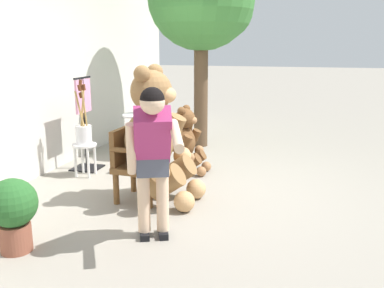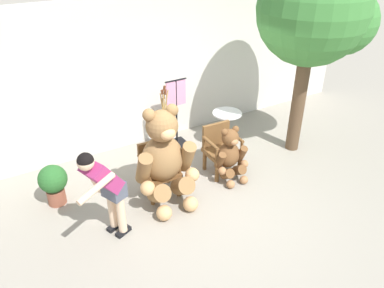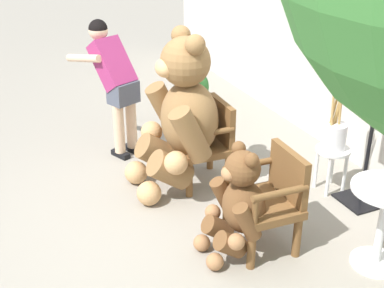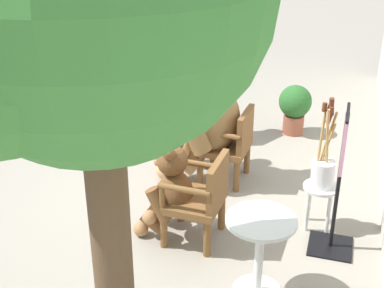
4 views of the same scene
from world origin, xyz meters
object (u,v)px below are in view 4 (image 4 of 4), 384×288
Objects in this scene: white_stool at (320,195)px; person_visitor at (203,73)px; round_side_table at (260,248)px; potted_plant at (295,106)px; wooden_chair_left at (230,143)px; clothing_display_stand at (339,180)px; wooden_chair_right at (200,197)px; brush_bucket at (323,167)px; teddy_bear_small at (170,190)px; teddy_bear_large at (207,113)px.

person_visitor is at bearing -136.02° from white_stool.
potted_plant is at bearing -177.72° from round_side_table.
wooden_chair_left is 1.87× the size of white_stool.
person_visitor is 2.74m from clothing_display_stand.
white_stool is at bearing 57.18° from wooden_chair_left.
brush_bucket is (-0.53, 1.05, 0.20)m from wooden_chair_right.
teddy_bear_small is (1.20, -0.29, 0.01)m from wooden_chair_left.
white_stool is (0.68, 1.05, -0.11)m from wooden_chair_left.
teddy_bear_small is (1.21, -0.03, -0.31)m from teddy_bear_large.
wooden_chair_right is 1.19m from brush_bucket.
clothing_display_stand reaches higher than brush_bucket.
wooden_chair_left is 1.24m from teddy_bear_small.
round_side_table reaches higher than potted_plant.
wooden_chair_left is 0.96× the size of brush_bucket.
white_stool is 2.27m from potted_plant.
teddy_bear_small is 1.13m from round_side_table.
brush_bucket reaches higher than round_side_table.
brush_bucket is at bearing 57.24° from wooden_chair_left.
wooden_chair_right is 1.18m from white_stool.
potted_plant is at bearing 112.84° from person_visitor.
clothing_display_stand is at bearing 14.91° from potted_plant.
person_visitor is (-2.26, -0.61, 0.43)m from wooden_chair_right.
round_side_table is 1.01m from clothing_display_stand.
potted_plant is (-2.74, 0.53, -0.07)m from wooden_chair_right.
clothing_display_stand is at bearing 146.49° from round_side_table.
round_side_table is (2.85, 1.28, -0.45)m from person_visitor.
white_stool is 0.34× the size of clothing_display_stand.
white_stool is (0.69, 1.32, -0.43)m from teddy_bear_large.
clothing_display_stand is (0.99, 1.20, 0.26)m from wooden_chair_left.
wooden_chair_right is at bearing 15.23° from person_visitor.
teddy_bear_large is at bearing -117.39° from brush_bucket.
round_side_table is at bearing 57.99° from teddy_bear_small.
round_side_table is 3.34m from potted_plant.
white_stool is 1.19m from round_side_table.
wooden_chair_left is at bearing 166.26° from teddy_bear_small.
teddy_bear_large reaches higher than teddy_bear_small.
wooden_chair_left is 1.29m from person_visitor.
brush_bucket is at bearing 116.79° from wooden_chair_right.
potted_plant is (-2.73, 0.83, -0.08)m from teddy_bear_small.
wooden_chair_right is 0.54× the size of teddy_bear_large.
person_visitor is (-1.04, -0.35, 0.11)m from teddy_bear_large.
brush_bucket reaches higher than wooden_chair_left.
wooden_chair_left is at bearing 30.37° from person_visitor.
person_visitor is 2.07× the size of round_side_table.
teddy_bear_small is at bearing -122.01° from round_side_table.
potted_plant is (-2.21, -0.52, 0.04)m from white_stool.
person_visitor reaches higher than potted_plant.
clothing_display_stand is at bearing 98.10° from teddy_bear_small.
potted_plant is (-3.33, -0.13, -0.05)m from round_side_table.
wooden_chair_left is 1.62m from potted_plant.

